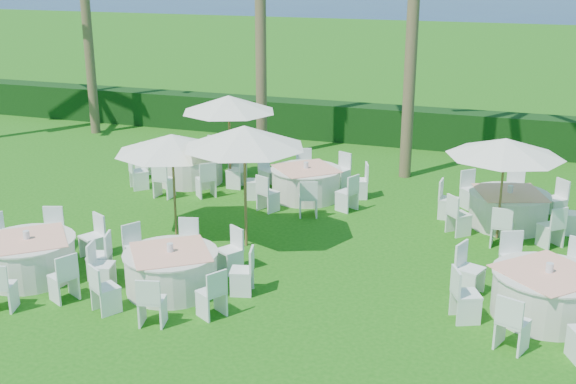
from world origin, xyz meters
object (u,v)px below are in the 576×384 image
object	(u,v)px
banquet_table_a	(29,257)
banquet_table_e	(306,182)
banquet_table_b	(171,270)
banquet_table_d	(189,167)
banquet_table_c	(546,293)
umbrella_a	(172,143)
banquet_table_f	(508,208)
umbrella_b	(244,137)
umbrella_d	(505,147)
umbrella_c	(229,104)

from	to	relation	value
banquet_table_a	banquet_table_e	world-z (taller)	banquet_table_e
banquet_table_b	banquet_table_d	size ratio (longest dim) A/B	0.94
banquet_table_a	banquet_table_c	size ratio (longest dim) A/B	0.96
banquet_table_a	banquet_table_b	distance (m)	2.84
umbrella_a	banquet_table_b	bearing A→B (deg)	-63.86
banquet_table_d	banquet_table_f	world-z (taller)	banquet_table_d
banquet_table_d	banquet_table_b	bearing A→B (deg)	-66.10
banquet_table_b	umbrella_b	bearing A→B (deg)	79.37
umbrella_a	umbrella_d	size ratio (longest dim) A/B	1.00
banquet_table_a	umbrella_b	xyz separation A→B (m)	(3.27, 2.82, 1.95)
banquet_table_a	banquet_table_b	size ratio (longest dim) A/B	1.02
umbrella_d	banquet_table_b	bearing A→B (deg)	-139.65
banquet_table_f	umbrella_d	size ratio (longest dim) A/B	1.27
banquet_table_b	banquet_table_d	world-z (taller)	banquet_table_d
umbrella_d	banquet_table_e	bearing A→B (deg)	165.37
banquet_table_d	banquet_table_f	xyz separation A→B (m)	(8.31, -0.63, -0.01)
banquet_table_d	banquet_table_e	xyz separation A→B (m)	(3.39, -0.26, -0.01)
umbrella_c	umbrella_d	world-z (taller)	umbrella_c
banquet_table_b	umbrella_c	bearing A→B (deg)	103.84
umbrella_a	umbrella_d	world-z (taller)	umbrella_a
banquet_table_e	umbrella_c	xyz separation A→B (m)	(-2.18, 0.25, 1.81)
banquet_table_b	umbrella_b	world-z (taller)	umbrella_b
banquet_table_f	umbrella_a	distance (m)	7.63
banquet_table_a	umbrella_a	distance (m)	3.69
banquet_table_b	banquet_table_d	bearing A→B (deg)	113.90
banquet_table_e	umbrella_a	bearing A→B (deg)	-119.76
banquet_table_e	umbrella_a	size ratio (longest dim) A/B	1.24
banquet_table_c	umbrella_a	distance (m)	7.96
banquet_table_d	umbrella_a	size ratio (longest dim) A/B	1.30
umbrella_b	umbrella_c	size ratio (longest dim) A/B	1.05
banquet_table_a	umbrella_b	distance (m)	4.74
banquet_table_b	banquet_table_d	xyz separation A→B (m)	(-2.71, 6.12, 0.02)
umbrella_a	umbrella_c	world-z (taller)	umbrella_c
umbrella_a	umbrella_d	bearing A→B (deg)	17.47
umbrella_a	umbrella_b	size ratio (longest dim) A/B	0.95
banquet_table_f	umbrella_c	bearing A→B (deg)	175.04
banquet_table_f	umbrella_b	xyz separation A→B (m)	(-5.14, -3.05, 1.95)
banquet_table_a	banquet_table_e	xyz separation A→B (m)	(3.48, 6.24, 0.00)
umbrella_a	banquet_table_d	bearing A→B (deg)	112.29
banquet_table_c	banquet_table_e	distance (m)	7.42
umbrella_b	umbrella_c	distance (m)	4.16
umbrella_a	umbrella_b	distance (m)	1.72
umbrella_b	umbrella_d	world-z (taller)	umbrella_b
banquet_table_e	umbrella_c	distance (m)	2.85
umbrella_d	banquet_table_a	bearing A→B (deg)	-148.77
banquet_table_b	umbrella_b	size ratio (longest dim) A/B	1.16
umbrella_a	umbrella_b	bearing A→B (deg)	-2.56
banquet_table_a	banquet_table_c	xyz separation A→B (m)	(9.25, 1.57, 0.02)
umbrella_a	umbrella_c	size ratio (longest dim) A/B	0.99
banquet_table_a	umbrella_a	bearing A→B (deg)	61.50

